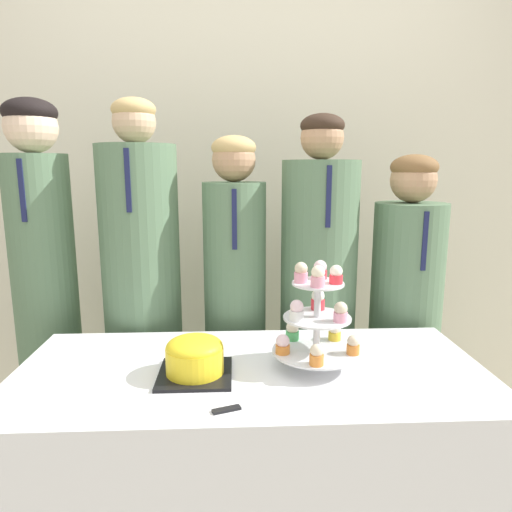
# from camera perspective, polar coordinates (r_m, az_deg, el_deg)

# --- Properties ---
(wall_back) EXTENTS (9.00, 0.06, 2.70)m
(wall_back) POSITION_cam_1_polar(r_m,az_deg,el_deg) (2.47, -1.72, 10.66)
(wall_back) COLOR beige
(wall_back) RESTS_ON ground_plane
(table) EXTENTS (1.39, 0.63, 0.78)m
(table) POSITION_cam_1_polar(r_m,az_deg,el_deg) (1.60, -0.59, -26.53)
(table) COLOR white
(table) RESTS_ON ground_plane
(round_cake) EXTENTS (0.21, 0.21, 0.12)m
(round_cake) POSITION_cam_1_polar(r_m,az_deg,el_deg) (1.34, -7.67, -12.31)
(round_cake) COLOR black
(round_cake) RESTS_ON table
(cake_knife) EXTENTS (0.23, 0.09, 0.01)m
(cake_knife) POSITION_cam_1_polar(r_m,az_deg,el_deg) (1.20, -1.67, -18.32)
(cake_knife) COLOR silver
(cake_knife) RESTS_ON table
(cupcake_stand) EXTENTS (0.26, 0.26, 0.32)m
(cupcake_stand) POSITION_cam_1_polar(r_m,az_deg,el_deg) (1.36, 7.54, -7.71)
(cupcake_stand) COLOR silver
(cupcake_stand) RESTS_ON table
(student_0) EXTENTS (0.24, 0.25, 1.61)m
(student_0) POSITION_cam_1_polar(r_m,az_deg,el_deg) (2.00, -24.59, -6.32)
(student_0) COLOR #567556
(student_0) RESTS_ON ground_plane
(student_1) EXTENTS (0.30, 0.31, 1.62)m
(student_1) POSITION_cam_1_polar(r_m,az_deg,el_deg) (1.90, -13.84, -7.75)
(student_1) COLOR #567556
(student_1) RESTS_ON ground_plane
(student_2) EXTENTS (0.25, 0.25, 1.48)m
(student_2) POSITION_cam_1_polar(r_m,az_deg,el_deg) (1.88, -2.60, -9.10)
(student_2) COLOR #567556
(student_2) RESTS_ON ground_plane
(student_3) EXTENTS (0.30, 0.31, 1.57)m
(student_3) POSITION_cam_1_polar(r_m,az_deg,el_deg) (1.91, 7.65, -8.29)
(student_3) COLOR #567556
(student_3) RESTS_ON ground_plane
(student_4) EXTENTS (0.29, 0.29, 1.42)m
(student_4) POSITION_cam_1_polar(r_m,az_deg,el_deg) (2.02, 17.94, -9.53)
(student_4) COLOR #567556
(student_4) RESTS_ON ground_plane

